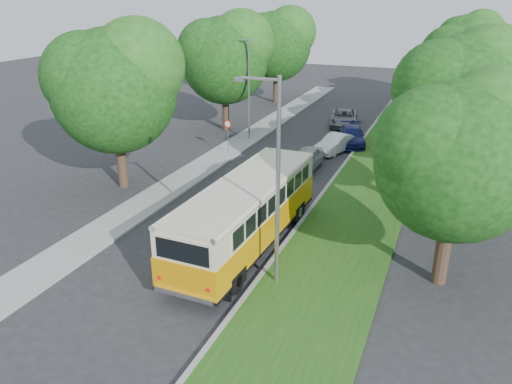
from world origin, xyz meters
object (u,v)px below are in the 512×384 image
at_px(vintage_bus, 246,215).
at_px(car_blue, 352,136).
at_px(lamppost_near, 275,178).
at_px(car_silver, 306,159).
at_px(car_grey, 344,118).
at_px(lamppost_far, 248,86).
at_px(car_white, 335,144).

xyz_separation_m(vintage_bus, car_blue, (0.93, 17.74, -0.91)).
bearing_deg(lamppost_near, vintage_bus, 132.77).
xyz_separation_m(car_silver, car_grey, (-0.29, 12.10, -0.02)).
height_order(lamppost_far, car_silver, lamppost_far).
bearing_deg(car_grey, vintage_bus, -98.14).
height_order(car_silver, car_blue, car_silver).
bearing_deg(car_white, car_grey, 115.14).
xyz_separation_m(lamppost_near, vintage_bus, (-2.13, 2.30, -2.80)).
height_order(car_silver, car_white, car_silver).
bearing_deg(lamppost_far, car_grey, 49.76).
distance_m(vintage_bus, car_white, 15.46).
bearing_deg(car_blue, car_white, -121.40).
relative_size(vintage_bus, car_silver, 2.62).
xyz_separation_m(lamppost_far, vintage_bus, (6.77, -16.20, -2.55)).
height_order(lamppost_near, lamppost_far, lamppost_near).
height_order(vintage_bus, car_silver, vintage_bus).
bearing_deg(car_white, lamppost_near, -66.97).
height_order(lamppost_near, car_blue, lamppost_near).
bearing_deg(lamppost_far, vintage_bus, -67.30).
relative_size(lamppost_near, vintage_bus, 0.76).
xyz_separation_m(vintage_bus, car_grey, (-0.88, 23.16, -0.90)).
distance_m(car_silver, car_blue, 6.85).
relative_size(lamppost_near, car_silver, 1.99).
relative_size(vintage_bus, car_white, 2.76).
height_order(lamppost_far, car_blue, lamppost_far).
distance_m(lamppost_far, vintage_bus, 17.74).
distance_m(lamppost_near, lamppost_far, 20.53).
bearing_deg(vintage_bus, car_grey, 94.13).
bearing_deg(car_grey, lamppost_far, -140.55).
height_order(vintage_bus, car_grey, vintage_bus).
relative_size(lamppost_far, vintage_bus, 0.71).
height_order(car_white, car_grey, car_grey).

